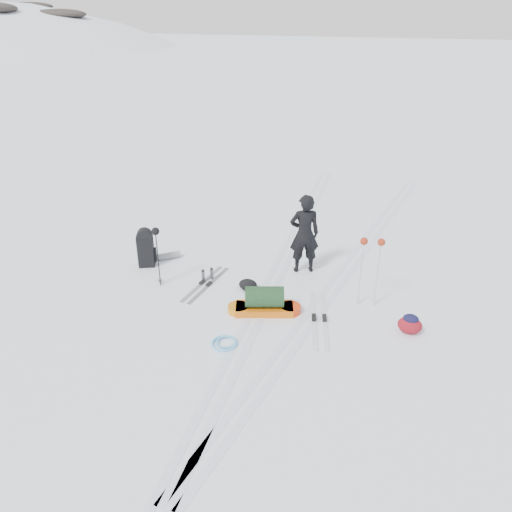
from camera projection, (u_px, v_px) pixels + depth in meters
The scene contains 13 objects.
ground at pixel (264, 300), 10.24m from camera, with size 200.00×200.00×0.00m, color white.
ski_tracks at pixel (303, 285), 10.80m from camera, with size 3.38×17.97×0.01m.
skier at pixel (304, 234), 10.98m from camera, with size 0.67×0.44×1.82m, color black.
pulk_sled at pixel (264, 303), 9.74m from camera, with size 1.50×0.86×0.55m.
expedition_rucksack at pixel (149, 248), 11.45m from camera, with size 0.78×0.91×0.92m.
ski_poles_black at pixel (156, 238), 10.32m from camera, with size 0.16×0.17×1.34m.
ski_poles_silver at pixel (372, 250), 9.54m from camera, with size 0.46×0.21×1.47m.
touring_skis_grey at pixel (205, 284), 10.81m from camera, with size 0.41×1.71×0.06m.
touring_skis_white at pixel (319, 319), 9.59m from camera, with size 0.81×2.03×0.07m.
rope_coil at pixel (225, 343), 8.88m from camera, with size 0.61×0.61×0.06m.
small_daypack at pixel (410, 324), 9.14m from camera, with size 0.53×0.46×0.38m.
thermos_pair at pixel (207, 275), 10.91m from camera, with size 0.21×0.26×0.29m.
stuff_sack at pixel (248, 285), 10.55m from camera, with size 0.43×0.34×0.25m.
Camera 1 is at (2.74, -8.32, 5.39)m, focal length 35.00 mm.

